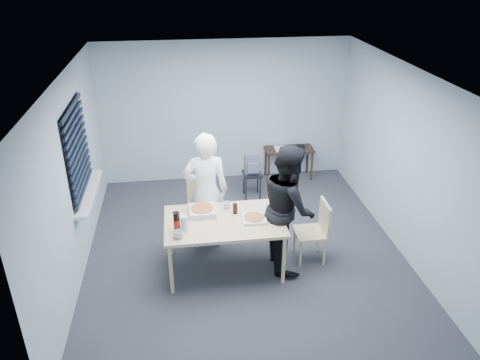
{
  "coord_description": "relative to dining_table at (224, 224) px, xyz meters",
  "views": [
    {
      "loc": [
        -0.84,
        -5.66,
        3.97
      ],
      "look_at": [
        -0.05,
        0.1,
        1.09
      ],
      "focal_mm": 35.0,
      "sensor_mm": 36.0,
      "label": 1
    }
  ],
  "objects": [
    {
      "name": "side_table",
      "position": [
        1.51,
        2.67,
        -0.18
      ],
      "size": [
        0.91,
        0.4,
        0.61
      ],
      "color": "#38261B",
      "rests_on": "ground"
    },
    {
      "name": "chair_right",
      "position": [
        1.29,
        0.05,
        -0.19
      ],
      "size": [
        0.42,
        0.42,
        0.89
      ],
      "color": "tan",
      "rests_on": "ground"
    },
    {
      "name": "chair_far",
      "position": [
        -0.25,
        1.02,
        -0.19
      ],
      "size": [
        0.42,
        0.42,
        0.89
      ],
      "color": "tan",
      "rests_on": "ground"
    },
    {
      "name": "papers",
      "position": [
        1.36,
        2.67,
        -0.1
      ],
      "size": [
        0.31,
        0.37,
        0.01
      ],
      "primitive_type": "cube",
      "rotation": [
        0.0,
        0.0,
        0.25
      ],
      "color": "white",
      "rests_on": "side_table"
    },
    {
      "name": "backpack",
      "position": [
        0.7,
        1.99,
        -0.06
      ],
      "size": [
        0.26,
        0.19,
        0.37
      ],
      "rotation": [
        0.0,
        0.0,
        -0.05
      ],
      "color": "slate",
      "rests_on": "stool"
    },
    {
      "name": "rubber_band",
      "position": [
        0.19,
        -0.35,
        0.06
      ],
      "size": [
        0.06,
        0.06,
        0.0
      ],
      "primitive_type": "torus",
      "rotation": [
        0.0,
        0.0,
        0.31
      ],
      "color": "red",
      "rests_on": "dining_table"
    },
    {
      "name": "soda_bottle",
      "position": [
        -0.62,
        -0.18,
        0.19
      ],
      "size": [
        0.09,
        0.09,
        0.27
      ],
      "rotation": [
        0.0,
        0.0,
        0.43
      ],
      "color": "black",
      "rests_on": "dining_table"
    },
    {
      "name": "plastic_cups",
      "position": [
        -0.52,
        -0.18,
        0.16
      ],
      "size": [
        0.1,
        0.1,
        0.21
      ],
      "primitive_type": "cylinder",
      "rotation": [
        0.0,
        0.0,
        -0.21
      ],
      "color": "silver",
      "rests_on": "dining_table"
    },
    {
      "name": "cola_glass",
      "position": [
        0.17,
        0.16,
        0.13
      ],
      "size": [
        0.09,
        0.09,
        0.14
      ],
      "primitive_type": "cylinder",
      "rotation": [
        0.0,
        0.0,
        0.42
      ],
      "color": "black",
      "rests_on": "dining_table"
    },
    {
      "name": "dining_table",
      "position": [
        0.0,
        0.0,
        0.0
      ],
      "size": [
        1.57,
        0.99,
        0.76
      ],
      "color": "tan",
      "rests_on": "ground"
    },
    {
      "name": "pizza_box_a",
      "position": [
        -0.27,
        0.22,
        0.1
      ],
      "size": [
        0.35,
        0.35,
        0.09
      ],
      "rotation": [
        0.0,
        0.0,
        0.02
      ],
      "color": "silver",
      "rests_on": "dining_table"
    },
    {
      "name": "black_box",
      "position": [
        1.73,
        2.67,
        -0.07
      ],
      "size": [
        0.16,
        0.14,
        0.06
      ],
      "primitive_type": "cube",
      "rotation": [
        0.0,
        0.0,
        0.33
      ],
      "color": "black",
      "rests_on": "side_table"
    },
    {
      "name": "mug_b",
      "position": [
        0.07,
        0.31,
        0.11
      ],
      "size": [
        0.1,
        0.1,
        0.09
      ],
      "primitive_type": "imported",
      "color": "silver",
      "rests_on": "dining_table"
    },
    {
      "name": "stool",
      "position": [
        0.7,
        2.01,
        -0.35
      ],
      "size": [
        0.33,
        0.33,
        0.46
      ],
      "color": "black",
      "rests_on": "ground"
    },
    {
      "name": "room",
      "position": [
        -1.87,
        0.79,
        0.74
      ],
      "size": [
        5.0,
        5.0,
        5.0
      ],
      "color": "#292A2F",
      "rests_on": "ground"
    },
    {
      "name": "mug_a",
      "position": [
        -0.6,
        -0.34,
        0.11
      ],
      "size": [
        0.17,
        0.17,
        0.1
      ],
      "primitive_type": "imported",
      "rotation": [
        0.0,
        0.0,
        0.52
      ],
      "color": "silver",
      "rests_on": "dining_table"
    },
    {
      "name": "person_black",
      "position": [
        0.86,
        0.01,
        0.18
      ],
      "size": [
        0.47,
        0.86,
        1.77
      ],
      "primitive_type": "imported",
      "rotation": [
        0.0,
        0.0,
        1.57
      ],
      "color": "black",
      "rests_on": "ground"
    },
    {
      "name": "person_white",
      "position": [
        -0.19,
        0.61,
        0.18
      ],
      "size": [
        0.65,
        0.42,
        1.77
      ],
      "primitive_type": "imported",
      "rotation": [
        0.0,
        0.0,
        3.14
      ],
      "color": "white",
      "rests_on": "ground"
    },
    {
      "name": "pizza_box_b",
      "position": [
        0.39,
        -0.04,
        0.08
      ],
      "size": [
        0.31,
        0.31,
        0.04
      ],
      "rotation": [
        0.0,
        0.0,
        -0.1
      ],
      "color": "silver",
      "rests_on": "dining_table"
    }
  ]
}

